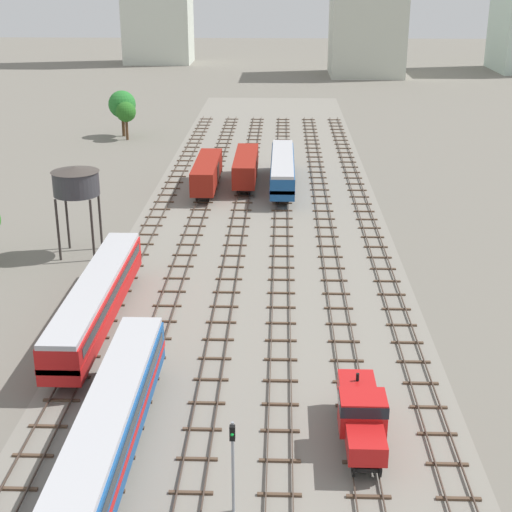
{
  "coord_description": "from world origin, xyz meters",
  "views": [
    {
      "loc": [
        2.28,
        -22.99,
        26.35
      ],
      "look_at": [
        0.0,
        42.7,
        1.5
      ],
      "focal_mm": 53.46,
      "sensor_mm": 36.0,
      "label": 1
    }
  ],
  "objects_px": {
    "freight_boxcar_left_midfar": "(207,172)",
    "water_tower": "(76,182)",
    "passenger_coach_left_nearest": "(109,426)",
    "shunter_loco_centre_right_near": "(361,413)",
    "passenger_coach_far_left_mid": "(97,297)",
    "freight_boxcar_centre_left_farther": "(246,166)",
    "diesel_railcar_centre_far": "(283,168)",
    "signal_post_nearest": "(233,456)"
  },
  "relations": [
    {
      "from": "shunter_loco_centre_right_near",
      "to": "signal_post_nearest",
      "type": "height_order",
      "value": "signal_post_nearest"
    },
    {
      "from": "water_tower",
      "to": "diesel_railcar_centre_far",
      "type": "bearing_deg",
      "value": 51.71
    },
    {
      "from": "freight_boxcar_left_midfar",
      "to": "diesel_railcar_centre_far",
      "type": "distance_m",
      "value": 9.64
    },
    {
      "from": "passenger_coach_far_left_mid",
      "to": "freight_boxcar_left_midfar",
      "type": "relative_size",
      "value": 1.57
    },
    {
      "from": "freight_boxcar_left_midfar",
      "to": "passenger_coach_left_nearest",
      "type": "bearing_deg",
      "value": -90.01
    },
    {
      "from": "freight_boxcar_centre_left_farther",
      "to": "freight_boxcar_left_midfar",
      "type": "bearing_deg",
      "value": -145.54
    },
    {
      "from": "shunter_loco_centre_right_near",
      "to": "passenger_coach_far_left_mid",
      "type": "height_order",
      "value": "passenger_coach_far_left_mid"
    },
    {
      "from": "passenger_coach_left_nearest",
      "to": "water_tower",
      "type": "bearing_deg",
      "value": 106.76
    },
    {
      "from": "shunter_loco_centre_right_near",
      "to": "freight_boxcar_left_midfar",
      "type": "height_order",
      "value": "freight_boxcar_left_midfar"
    },
    {
      "from": "passenger_coach_left_nearest",
      "to": "shunter_loco_centre_right_near",
      "type": "height_order",
      "value": "passenger_coach_left_nearest"
    },
    {
      "from": "water_tower",
      "to": "freight_boxcar_centre_left_farther",
      "type": "bearing_deg",
      "value": 60.57
    },
    {
      "from": "diesel_railcar_centre_far",
      "to": "water_tower",
      "type": "distance_m",
      "value": 32.11
    },
    {
      "from": "signal_post_nearest",
      "to": "freight_boxcar_left_midfar",
      "type": "bearing_deg",
      "value": 96.68
    },
    {
      "from": "freight_boxcar_left_midfar",
      "to": "water_tower",
      "type": "xyz_separation_m",
      "value": [
        -10.19,
        -23.22,
        4.93
      ]
    },
    {
      "from": "passenger_coach_left_nearest",
      "to": "passenger_coach_far_left_mid",
      "type": "height_order",
      "value": "same"
    },
    {
      "from": "diesel_railcar_centre_far",
      "to": "water_tower",
      "type": "relative_size",
      "value": 2.31
    },
    {
      "from": "signal_post_nearest",
      "to": "passenger_coach_far_left_mid",
      "type": "bearing_deg",
      "value": 119.22
    },
    {
      "from": "passenger_coach_left_nearest",
      "to": "passenger_coach_far_left_mid",
      "type": "xyz_separation_m",
      "value": [
        -4.75,
        17.56,
        0.0
      ]
    },
    {
      "from": "shunter_loco_centre_right_near",
      "to": "freight_boxcar_centre_left_farther",
      "type": "bearing_deg",
      "value": 99.37
    },
    {
      "from": "signal_post_nearest",
      "to": "water_tower",
      "type": "bearing_deg",
      "value": 114.79
    },
    {
      "from": "passenger_coach_left_nearest",
      "to": "freight_boxcar_left_midfar",
      "type": "height_order",
      "value": "passenger_coach_left_nearest"
    },
    {
      "from": "passenger_coach_far_left_mid",
      "to": "freight_boxcar_centre_left_farther",
      "type": "bearing_deg",
      "value": 77.47
    },
    {
      "from": "shunter_loco_centre_right_near",
      "to": "freight_boxcar_centre_left_farther",
      "type": "xyz_separation_m",
      "value": [
        -9.49,
        57.48,
        0.44
      ]
    },
    {
      "from": "shunter_loco_centre_right_near",
      "to": "passenger_coach_far_left_mid",
      "type": "bearing_deg",
      "value": 142.16
    },
    {
      "from": "shunter_loco_centre_right_near",
      "to": "water_tower",
      "type": "xyz_separation_m",
      "value": [
        -24.42,
        31.0,
        5.37
      ]
    },
    {
      "from": "passenger_coach_far_left_mid",
      "to": "water_tower",
      "type": "xyz_separation_m",
      "value": [
        -5.44,
        16.26,
        4.76
      ]
    },
    {
      "from": "water_tower",
      "to": "shunter_loco_centre_right_near",
      "type": "bearing_deg",
      "value": -51.77
    },
    {
      "from": "shunter_loco_centre_right_near",
      "to": "freight_boxcar_centre_left_farther",
      "type": "distance_m",
      "value": 58.26
    },
    {
      "from": "diesel_railcar_centre_far",
      "to": "freight_boxcar_left_midfar",
      "type": "bearing_deg",
      "value": -169.84
    },
    {
      "from": "shunter_loco_centre_right_near",
      "to": "freight_boxcar_left_midfar",
      "type": "bearing_deg",
      "value": 104.71
    },
    {
      "from": "freight_boxcar_left_midfar",
      "to": "water_tower",
      "type": "relative_size",
      "value": 1.58
    },
    {
      "from": "passenger_coach_left_nearest",
      "to": "freight_boxcar_left_midfar",
      "type": "bearing_deg",
      "value": 89.99
    },
    {
      "from": "passenger_coach_far_left_mid",
      "to": "water_tower",
      "type": "distance_m",
      "value": 17.79
    },
    {
      "from": "freight_boxcar_left_midfar",
      "to": "freight_boxcar_centre_left_farther",
      "type": "relative_size",
      "value": 1.0
    },
    {
      "from": "freight_boxcar_left_midfar",
      "to": "diesel_railcar_centre_far",
      "type": "relative_size",
      "value": 0.68
    },
    {
      "from": "passenger_coach_left_nearest",
      "to": "diesel_railcar_centre_far",
      "type": "bearing_deg",
      "value": 80.82
    },
    {
      "from": "diesel_railcar_centre_far",
      "to": "signal_post_nearest",
      "type": "bearing_deg",
      "value": -92.18
    },
    {
      "from": "shunter_loco_centre_right_near",
      "to": "passenger_coach_left_nearest",
      "type": "bearing_deg",
      "value": -168.82
    },
    {
      "from": "diesel_railcar_centre_far",
      "to": "passenger_coach_far_left_mid",
      "type": "bearing_deg",
      "value": -109.07
    },
    {
      "from": "passenger_coach_left_nearest",
      "to": "freight_boxcar_left_midfar",
      "type": "xyz_separation_m",
      "value": [
        0.01,
        57.04,
        -0.16
      ]
    },
    {
      "from": "freight_boxcar_centre_left_farther",
      "to": "water_tower",
      "type": "xyz_separation_m",
      "value": [
        -14.94,
        -26.48,
        4.93
      ]
    },
    {
      "from": "passenger_coach_left_nearest",
      "to": "shunter_loco_centre_right_near",
      "type": "xyz_separation_m",
      "value": [
        14.24,
        2.82,
        -0.6
      ]
    }
  ]
}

